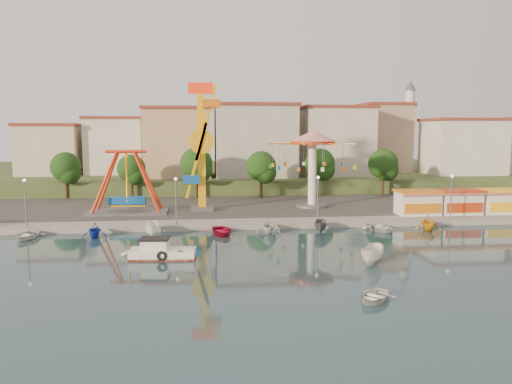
{
  "coord_description": "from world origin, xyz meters",
  "views": [
    {
      "loc": [
        -5.06,
        -42.29,
        10.79
      ],
      "look_at": [
        1.0,
        14.0,
        4.0
      ],
      "focal_mm": 35.0,
      "sensor_mm": 36.0,
      "label": 1
    }
  ],
  "objects": [
    {
      "name": "lamp_post_2",
      "position": [
        8.0,
        13.0,
        3.1
      ],
      "size": [
        0.14,
        0.14,
        5.0
      ],
      "primitive_type": "cylinder",
      "color": "#59595E",
      "rests_on": "quay_deck"
    },
    {
      "name": "minaret",
      "position": [
        36.0,
        54.0,
        12.55
      ],
      "size": [
        2.8,
        2.8,
        18.0
      ],
      "color": "silver",
      "rests_on": "hill_terrace"
    },
    {
      "name": "cabin_motorboat",
      "position": [
        -8.7,
        0.23,
        0.52
      ],
      "size": [
        5.72,
        2.56,
        1.96
      ],
      "rotation": [
        0.0,
        0.0,
        -0.08
      ],
      "color": "white",
      "rests_on": "ground"
    },
    {
      "name": "asphalt_pad",
      "position": [
        0.0,
        30.0,
        0.6
      ],
      "size": [
        90.0,
        28.0,
        0.01
      ],
      "primitive_type": "cube",
      "color": "#4C4944",
      "rests_on": "quay_deck"
    },
    {
      "name": "rowboat_a",
      "position": [
        -10.24,
        1.36,
        0.43
      ],
      "size": [
        5.06,
        4.94,
        0.86
      ],
      "primitive_type": "imported",
      "rotation": [
        0.0,
        0.0,
        0.86
      ],
      "color": "white",
      "rests_on": "ground"
    },
    {
      "name": "booth_left",
      "position": [
        21.48,
        16.49,
        2.16
      ],
      "size": [
        5.4,
        3.78,
        3.08
      ],
      "color": "white",
      "rests_on": "quay_deck"
    },
    {
      "name": "building_0",
      "position": [
        -33.37,
        46.06,
        8.93
      ],
      "size": [
        9.26,
        9.53,
        11.87
      ],
      "primitive_type": "cube",
      "color": "beige",
      "rests_on": "hill_terrace"
    },
    {
      "name": "tree_1",
      "position": [
        -16.0,
        36.24,
        5.2
      ],
      "size": [
        4.35,
        4.35,
        6.8
      ],
      "color": "#382314",
      "rests_on": "quay_deck"
    },
    {
      "name": "moored_boat_1",
      "position": [
        -16.22,
        9.8,
        0.78
      ],
      "size": [
        2.76,
        3.13,
        1.55
      ],
      "primitive_type": "imported",
      "rotation": [
        0.0,
        0.0,
        0.08
      ],
      "color": "#1431B3",
      "rests_on": "ground"
    },
    {
      "name": "rowboat_b",
      "position": [
        5.81,
        -12.3,
        0.34
      ],
      "size": [
        3.88,
        3.99,
        0.67
      ],
      "primitive_type": "imported",
      "rotation": [
        0.0,
        0.0,
        -0.7
      ],
      "color": "white",
      "rests_on": "ground"
    },
    {
      "name": "ground",
      "position": [
        0.0,
        0.0,
        0.0
      ],
      "size": [
        200.0,
        200.0,
        0.0
      ],
      "primitive_type": "plane",
      "color": "#152E3A",
      "rests_on": "ground"
    },
    {
      "name": "moored_boat_4",
      "position": [
        1.9,
        9.8,
        0.84
      ],
      "size": [
        3.24,
        3.61,
        1.69
      ],
      "primitive_type": "imported",
      "rotation": [
        0.0,
        0.0,
        -0.16
      ],
      "color": "silver",
      "rests_on": "ground"
    },
    {
      "name": "building_6",
      "position": [
        44.15,
        48.77,
        9.18
      ],
      "size": [
        8.23,
        8.98,
        12.36
      ],
      "primitive_type": "cube",
      "color": "silver",
      "rests_on": "hill_terrace"
    },
    {
      "name": "building_7",
      "position": [
        56.03,
        53.7,
        7.38
      ],
      "size": [
        11.59,
        10.93,
        8.76
      ],
      "primitive_type": "cube",
      "color": "beige",
      "rests_on": "hill_terrace"
    },
    {
      "name": "tree_0",
      "position": [
        -26.0,
        36.98,
        5.47
      ],
      "size": [
        4.6,
        4.6,
        7.19
      ],
      "color": "#382314",
      "rests_on": "quay_deck"
    },
    {
      "name": "pirate_ship_ride",
      "position": [
        -14.54,
        21.51,
        4.39
      ],
      "size": [
        10.0,
        5.0,
        8.0
      ],
      "color": "#59595E",
      "rests_on": "quay_deck"
    },
    {
      "name": "tree_2",
      "position": [
        -6.0,
        35.81,
        5.92
      ],
      "size": [
        5.02,
        5.02,
        7.85
      ],
      "color": "#382314",
      "rests_on": "quay_deck"
    },
    {
      "name": "moored_boat_7",
      "position": [
        19.77,
        9.8,
        0.88
      ],
      "size": [
        3.55,
        3.89,
        1.75
      ],
      "primitive_type": "imported",
      "rotation": [
        0.0,
        0.0,
        -0.23
      ],
      "color": "orange",
      "rests_on": "ground"
    },
    {
      "name": "building_4",
      "position": [
        19.07,
        52.2,
        7.62
      ],
      "size": [
        10.75,
        9.23,
        9.24
      ],
      "primitive_type": "cube",
      "color": "beige",
      "rests_on": "hill_terrace"
    },
    {
      "name": "tree_3",
      "position": [
        4.0,
        34.36,
        5.55
      ],
      "size": [
        4.68,
        4.68,
        7.32
      ],
      "color": "#382314",
      "rests_on": "quay_deck"
    },
    {
      "name": "wave_swinger",
      "position": [
        9.79,
        24.08,
        8.2
      ],
      "size": [
        11.6,
        11.6,
        10.4
      ],
      "color": "#59595E",
      "rests_on": "quay_deck"
    },
    {
      "name": "building_3",
      "position": [
        5.6,
        48.8,
        7.6
      ],
      "size": [
        12.59,
        10.5,
        9.2
      ],
      "primitive_type": "cube",
      "color": "beige",
      "rests_on": "hill_terrace"
    },
    {
      "name": "building_1",
      "position": [
        -21.33,
        51.38,
        7.32
      ],
      "size": [
        12.33,
        9.01,
        8.63
      ],
      "primitive_type": "cube",
      "color": "silver",
      "rests_on": "hill_terrace"
    },
    {
      "name": "moored_boat_0",
      "position": [
        -22.95,
        9.8,
        0.4
      ],
      "size": [
        3.05,
        4.05,
        0.79
      ],
      "primitive_type": "imported",
      "rotation": [
        0.0,
        0.0,
        -0.08
      ],
      "color": "silver",
      "rests_on": "ground"
    },
    {
      "name": "lamp_post_1",
      "position": [
        -8.0,
        13.0,
        3.1
      ],
      "size": [
        0.14,
        0.14,
        5.0
      ],
      "primitive_type": "cylinder",
      "color": "#59595E",
      "rests_on": "quay_deck"
    },
    {
      "name": "booth_mid",
      "position": [
        26.84,
        16.49,
        2.16
      ],
      "size": [
        5.4,
        3.78,
        3.08
      ],
      "color": "white",
      "rests_on": "quay_deck"
    },
    {
      "name": "building_2",
      "position": [
        -8.19,
        51.96,
        8.62
      ],
      "size": [
        11.95,
        9.28,
        11.23
      ],
      "primitive_type": "cube",
      "color": "tan",
      "rests_on": "hill_terrace"
    },
    {
      "name": "moored_boat_6",
      "position": [
        14.32,
        9.8,
        0.42
      ],
      "size": [
        3.98,
        4.74,
        0.84
      ],
      "primitive_type": "imported",
      "rotation": [
        0.0,
        0.0,
        0.31
      ],
      "color": "white",
      "rests_on": "ground"
    },
    {
      "name": "moored_boat_3",
      "position": [
        -3.15,
        9.8,
        0.43
      ],
      "size": [
        3.65,
        4.59,
        0.85
      ],
      "primitive_type": "imported",
      "rotation": [
        0.0,
        0.0,
        0.19
      ],
      "color": "#B70E2F",
      "rests_on": "ground"
    },
    {
      "name": "building_5",
      "position": [
        32.37,
        50.33,
        8.61
      ],
      "size": [
        12.77,
        10.96,
        11.21
      ],
      "primitive_type": "cube",
      "color": "tan",
      "rests_on": "hill_terrace"
    },
    {
      "name": "booth_right",
      "position": [
        32.34,
        16.49,
        2.16
      ],
      "size": [
        5.4,
        3.78,
        3.08
      ],
      "color": "white",
      "rests_on": "quay_deck"
    },
    {
      "name": "kamikaze_tower",
      "position": [
        -5.02,
        22.73,
        8.59
      ],
      "size": [
        4.03,
        3.1,
        16.5
      ],
      "color": "#59595E",
      "rests_on": "quay_deck"
    },
    {
      "name": "tree_4",
      "position": [
        14.0,
        37.35,
        5.75
      ],
      "size": [
        4.86,
        4.86,
        7.6
      ],
      "color": "#382314",
      "rests_on": "quay_deck"
    },
    {
      "name": "quay_deck",
      "position": [
        0.0,
        62.0,
        0.3
      ],
      "size": [
        200.0,
        100.0,
        0.6
      ],
      "primitive_type": "cube",
      "color": "#9E998E",
      "rests_on": "ground"
    },
    {
      "name": "hill_terrace",
      "position": [
        0.0,
        67.0,
        1.5
      ],
      "size": [
        200.0,
        60.0,
        3.0
      ],
      "primitive_type": "cube",
      "color": "#384C26",
      "rests_on": "ground"
    },
    {
      "name": "tree_5",
      "position": [
        24.0,
        35.54,
        5.71
      ],
      "size": [
        4.83,
        4.83,
        7.54
      ],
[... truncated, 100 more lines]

